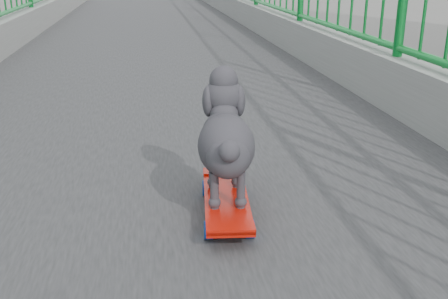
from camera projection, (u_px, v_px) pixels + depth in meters
name	position (u px, v px, depth m)	size (l,w,h in m)	color
railing	(186.00, 289.00, 1.03)	(3.00, 24.00, 1.42)	gray
skateboard	(226.00, 201.00, 1.78)	(0.20, 0.52, 0.07)	red
poodle	(226.00, 138.00, 1.73)	(0.22, 0.45, 0.38)	#2A282D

